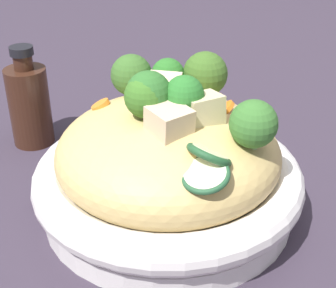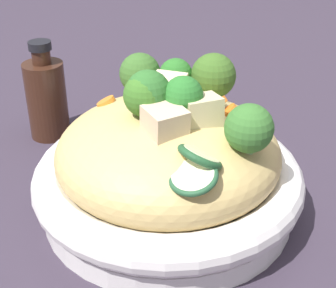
% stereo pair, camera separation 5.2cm
% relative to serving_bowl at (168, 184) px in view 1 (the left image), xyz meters
% --- Properties ---
extents(ground_plane, '(3.00, 3.00, 0.00)m').
position_rel_serving_bowl_xyz_m(ground_plane, '(0.00, 0.00, -0.03)').
color(ground_plane, '#342B39').
extents(serving_bowl, '(0.29, 0.29, 0.06)m').
position_rel_serving_bowl_xyz_m(serving_bowl, '(0.00, 0.00, 0.00)').
color(serving_bowl, white).
rests_on(serving_bowl, ground_plane).
extents(noodle_heap, '(0.24, 0.24, 0.10)m').
position_rel_serving_bowl_xyz_m(noodle_heap, '(-0.00, 0.00, 0.04)').
color(noodle_heap, tan).
rests_on(noodle_heap, serving_bowl).
extents(broccoli_florets, '(0.17, 0.22, 0.07)m').
position_rel_serving_bowl_xyz_m(broccoli_florets, '(-0.03, -0.00, 0.10)').
color(broccoli_florets, '#8DB36D').
rests_on(broccoli_florets, serving_bowl).
extents(carrot_coins, '(0.08, 0.20, 0.03)m').
position_rel_serving_bowl_xyz_m(carrot_coins, '(-0.04, 0.01, 0.08)').
color(carrot_coins, orange).
rests_on(carrot_coins, serving_bowl).
extents(zucchini_slices, '(0.17, 0.19, 0.03)m').
position_rel_serving_bowl_xyz_m(zucchini_slices, '(0.02, 0.03, 0.08)').
color(zucchini_slices, beige).
rests_on(zucchini_slices, serving_bowl).
extents(chicken_chunks, '(0.11, 0.11, 0.04)m').
position_rel_serving_bowl_xyz_m(chicken_chunks, '(-0.00, 0.01, 0.09)').
color(chicken_chunks, beige).
rests_on(chicken_chunks, serving_bowl).
extents(soy_sauce_bottle, '(0.05, 0.05, 0.14)m').
position_rel_serving_bowl_xyz_m(soy_sauce_bottle, '(-0.05, -0.23, 0.03)').
color(soy_sauce_bottle, '#381E14').
rests_on(soy_sauce_bottle, ground_plane).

